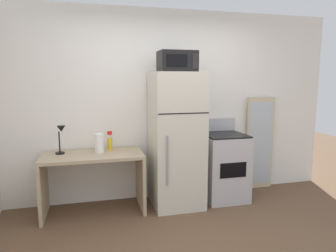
{
  "coord_description": "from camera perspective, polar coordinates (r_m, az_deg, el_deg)",
  "views": [
    {
      "loc": [
        -0.99,
        -2.42,
        1.65
      ],
      "look_at": [
        -0.09,
        1.1,
        1.1
      ],
      "focal_mm": 32.25,
      "sensor_mm": 36.0,
      "label": 1
    }
  ],
  "objects": [
    {
      "name": "wall_back_white",
      "position": [
        4.25,
        -0.78,
        3.94
      ],
      "size": [
        5.0,
        0.1,
        2.6
      ],
      "primitive_type": "cube",
      "color": "white",
      "rests_on": "ground"
    },
    {
      "name": "desk",
      "position": [
        3.91,
        -13.95,
        -8.26
      ],
      "size": [
        1.23,
        0.61,
        0.75
      ],
      "color": "tan",
      "rests_on": "ground"
    },
    {
      "name": "desk_lamp",
      "position": [
        3.9,
        -19.61,
        -1.58
      ],
      "size": [
        0.14,
        0.12,
        0.35
      ],
      "color": "black",
      "rests_on": "desk"
    },
    {
      "name": "spray_bottle",
      "position": [
        3.99,
        -10.94,
        -3.09
      ],
      "size": [
        0.06,
        0.06,
        0.25
      ],
      "color": "yellow",
      "rests_on": "desk"
    },
    {
      "name": "paper_towel_roll",
      "position": [
        3.88,
        -12.86,
        -3.18
      ],
      "size": [
        0.11,
        0.11,
        0.24
      ],
      "primitive_type": "cylinder",
      "color": "white",
      "rests_on": "desk"
    },
    {
      "name": "refrigerator",
      "position": [
        3.95,
        1.57,
        -2.67
      ],
      "size": [
        0.64,
        0.68,
        1.75
      ],
      "color": "beige",
      "rests_on": "ground"
    },
    {
      "name": "microwave",
      "position": [
        3.86,
        1.72,
        12.08
      ],
      "size": [
        0.46,
        0.35,
        0.26
      ],
      "color": "black",
      "rests_on": "refrigerator"
    },
    {
      "name": "oven_range",
      "position": [
        4.31,
        10.4,
        -7.43
      ],
      "size": [
        0.58,
        0.61,
        1.1
      ],
      "color": "#B7B7BC",
      "rests_on": "ground"
    },
    {
      "name": "leaning_mirror",
      "position": [
        4.8,
        16.92,
        -3.14
      ],
      "size": [
        0.44,
        0.03,
        1.4
      ],
      "color": "#C6B793",
      "rests_on": "ground"
    }
  ]
}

